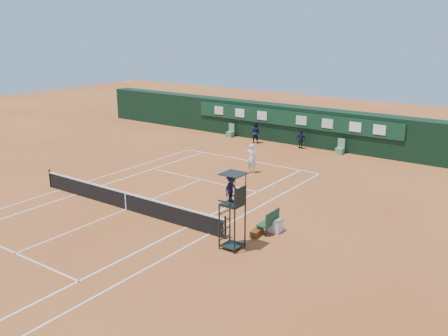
# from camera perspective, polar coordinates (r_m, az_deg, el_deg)

# --- Properties ---
(ground) EXTENTS (90.00, 90.00, 0.00)m
(ground) POSITION_cam_1_polar(r_m,az_deg,el_deg) (26.80, -11.11, -4.68)
(ground) COLOR #AC5928
(ground) RESTS_ON ground
(court_lines) EXTENTS (11.05, 23.85, 0.01)m
(court_lines) POSITION_cam_1_polar(r_m,az_deg,el_deg) (26.80, -11.11, -4.66)
(court_lines) COLOR silver
(court_lines) RESTS_ON ground
(tennis_net) EXTENTS (12.90, 0.10, 1.10)m
(tennis_net) POSITION_cam_1_polar(r_m,az_deg,el_deg) (26.63, -11.17, -3.65)
(tennis_net) COLOR black
(tennis_net) RESTS_ON ground
(back_wall) EXTENTS (40.00, 1.65, 3.00)m
(back_wall) POSITION_cam_1_polar(r_m,az_deg,el_deg) (40.99, 8.10, 4.93)
(back_wall) COLOR black
(back_wall) RESTS_ON ground
(linesman_chair_left) EXTENTS (0.55, 0.50, 1.15)m
(linesman_chair_left) POSITION_cam_1_polar(r_m,az_deg,el_deg) (42.96, 0.73, 3.99)
(linesman_chair_left) COLOR #537F5D
(linesman_chair_left) RESTS_ON ground
(linesman_chair_right) EXTENTS (0.55, 0.50, 1.15)m
(linesman_chair_right) POSITION_cam_1_polar(r_m,az_deg,el_deg) (38.29, 13.11, 2.04)
(linesman_chair_right) COLOR #538060
(linesman_chair_right) RESTS_ON ground
(umpire_chair) EXTENTS (0.96, 0.95, 3.42)m
(umpire_chair) POSITION_cam_1_polar(r_m,az_deg,el_deg) (21.06, 0.94, -3.09)
(umpire_chair) COLOR black
(umpire_chair) RESTS_ON ground
(player_bench) EXTENTS (0.56, 1.20, 1.10)m
(player_bench) POSITION_cam_1_polar(r_m,az_deg,el_deg) (23.40, 5.25, -6.01)
(player_bench) COLOR #194024
(player_bench) RESTS_ON ground
(tennis_bag) EXTENTS (0.43, 0.84, 0.30)m
(tennis_bag) POSITION_cam_1_polar(r_m,az_deg,el_deg) (23.20, 3.77, -7.36)
(tennis_bag) COLOR black
(tennis_bag) RESTS_ON ground
(cooler) EXTENTS (0.57, 0.57, 0.65)m
(cooler) POSITION_cam_1_polar(r_m,az_deg,el_deg) (23.64, 5.92, -6.50)
(cooler) COLOR silver
(cooler) RESTS_ON ground
(tennis_ball) EXTENTS (0.07, 0.07, 0.07)m
(tennis_ball) POSITION_cam_1_polar(r_m,az_deg,el_deg) (31.83, 4.20, -0.97)
(tennis_ball) COLOR yellow
(tennis_ball) RESTS_ON ground
(player) EXTENTS (0.74, 0.52, 1.96)m
(player) POSITION_cam_1_polar(r_m,az_deg,el_deg) (32.46, 3.17, 1.12)
(player) COLOR silver
(player) RESTS_ON ground
(ball_kid_left) EXTENTS (0.91, 0.73, 1.76)m
(ball_kid_left) POSITION_cam_1_polar(r_m,az_deg,el_deg) (40.74, 3.61, 4.09)
(ball_kid_left) COLOR black
(ball_kid_left) RESTS_ON ground
(ball_kid_right) EXTENTS (0.87, 0.40, 1.45)m
(ball_kid_right) POSITION_cam_1_polar(r_m,az_deg,el_deg) (39.27, 8.80, 3.24)
(ball_kid_right) COLOR black
(ball_kid_right) RESTS_ON ground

